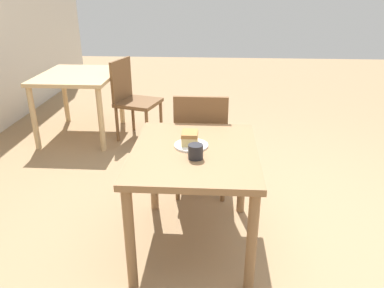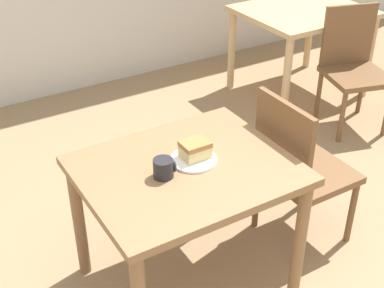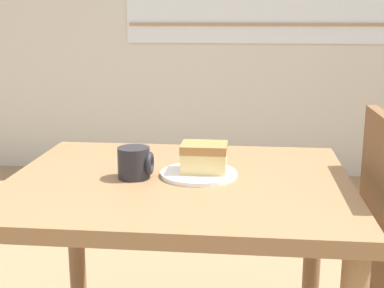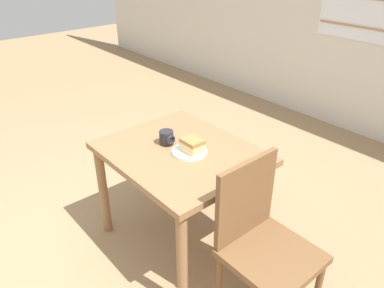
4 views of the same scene
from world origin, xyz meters
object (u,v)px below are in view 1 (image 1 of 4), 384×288
object	(u,v)px
dining_table_near	(195,165)
dining_table_far	(78,83)
chair_near_window	(201,142)
cake_slice	(190,138)
plate	(191,145)
coffee_mug	(196,151)
chair_far_corner	(132,97)

from	to	relation	value
dining_table_near	dining_table_far	bearing A→B (deg)	36.22
dining_table_far	chair_near_window	distance (m)	1.93
cake_slice	plate	bearing A→B (deg)	-145.42
cake_slice	dining_table_far	bearing A→B (deg)	36.52
chair_near_window	plate	distance (m)	0.66
plate	dining_table_near	bearing A→B (deg)	-155.29
dining_table_far	coffee_mug	size ratio (longest dim) A/B	10.08
coffee_mug	cake_slice	bearing A→B (deg)	14.17
chair_near_window	coffee_mug	world-z (taller)	chair_near_window
plate	cake_slice	size ratio (longest dim) A/B	1.68
dining_table_near	cake_slice	distance (m)	0.18
dining_table_near	chair_far_corner	bearing A→B (deg)	22.94
chair_near_window	cake_slice	size ratio (longest dim) A/B	7.01
plate	coffee_mug	xyz separation A→B (m)	(-0.17, -0.04, 0.04)
dining_table_far	cake_slice	xyz separation A→B (m)	(-1.88, -1.39, 0.14)
plate	chair_far_corner	bearing A→B (deg)	22.89
chair_near_window	chair_far_corner	xyz separation A→B (m)	(1.24, 0.83, 0.00)
coffee_mug	chair_far_corner	bearing A→B (deg)	22.04
dining_table_far	chair_near_window	bearing A→B (deg)	-131.47
chair_near_window	dining_table_near	bearing A→B (deg)	88.69
chair_near_window	plate	xyz separation A→B (m)	(-0.62, 0.04, 0.24)
dining_table_near	plate	distance (m)	0.13
dining_table_near	cake_slice	xyz separation A→B (m)	(0.07, 0.03, 0.16)
dining_table_near	coffee_mug	world-z (taller)	coffee_mug
dining_table_near	coffee_mug	size ratio (longest dim) A/B	9.72
chair_far_corner	cake_slice	size ratio (longest dim) A/B	7.01
chair_near_window	coffee_mug	bearing A→B (deg)	89.83
chair_far_corner	cake_slice	bearing A→B (deg)	-140.91
dining_table_far	cake_slice	bearing A→B (deg)	-143.48
dining_table_near	cake_slice	size ratio (longest dim) A/B	7.40
dining_table_far	chair_far_corner	xyz separation A→B (m)	(-0.03, -0.62, -0.14)
dining_table_near	coffee_mug	distance (m)	0.19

